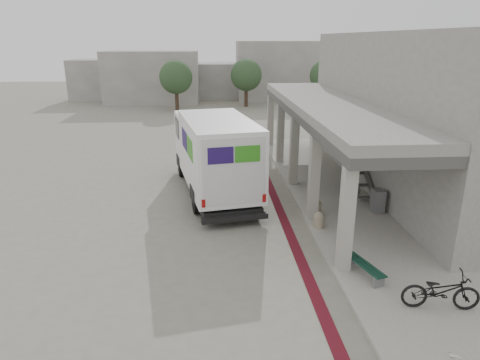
{
  "coord_description": "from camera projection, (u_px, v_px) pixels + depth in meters",
  "views": [
    {
      "loc": [
        -1.78,
        -14.66,
        6.69
      ],
      "look_at": [
        -0.7,
        0.73,
        1.6
      ],
      "focal_mm": 32.0,
      "sensor_mm": 36.0,
      "label": 1
    }
  ],
  "objects": [
    {
      "name": "tree_mid",
      "position": [
        246.0,
        75.0,
        43.66
      ],
      "size": [
        3.2,
        3.2,
        4.8
      ],
      "color": "#38281C",
      "rests_on": "ground"
    },
    {
      "name": "tree_right",
      "position": [
        326.0,
        76.0,
        43.25
      ],
      "size": [
        3.2,
        3.2,
        4.8
      ],
      "color": "#38281C",
      "rests_on": "ground"
    },
    {
      "name": "sidewalk",
      "position": [
        364.0,
        221.0,
        16.35
      ],
      "size": [
        4.4,
        28.0,
        0.12
      ],
      "primitive_type": "cube",
      "color": "gray",
      "rests_on": "ground"
    },
    {
      "name": "fedex_truck",
      "position": [
        214.0,
        152.0,
        19.04
      ],
      "size": [
        3.94,
        8.65,
        3.56
      ],
      "rotation": [
        0.0,
        0.0,
        0.18
      ],
      "color": "black",
      "rests_on": "ground"
    },
    {
      "name": "bike_lane_stripe",
      "position": [
        278.0,
        205.0,
        18.06
      ],
      "size": [
        0.35,
        40.0,
        0.01
      ],
      "primitive_type": "cube",
      "color": "#5B121D",
      "rests_on": "ground"
    },
    {
      "name": "tree_left",
      "position": [
        176.0,
        77.0,
        41.3
      ],
      "size": [
        3.2,
        3.2,
        4.8
      ],
      "color": "#38281C",
      "rests_on": "ground"
    },
    {
      "name": "bollard_far",
      "position": [
        317.0,
        207.0,
        16.87
      ],
      "size": [
        0.38,
        0.38,
        0.56
      ],
      "color": "#9C9477",
      "rests_on": "sidewalk"
    },
    {
      "name": "utility_cabinet",
      "position": [
        378.0,
        201.0,
        16.97
      ],
      "size": [
        0.44,
        0.57,
        0.93
      ],
      "primitive_type": "cube",
      "rotation": [
        0.0,
        0.0,
        0.04
      ],
      "color": "gray",
      "rests_on": "sidewalk"
    },
    {
      "name": "ground",
      "position": [
        260.0,
        226.0,
        16.1
      ],
      "size": [
        120.0,
        120.0,
        0.0
      ],
      "primitive_type": "plane",
      "color": "slate",
      "rests_on": "ground"
    },
    {
      "name": "bench",
      "position": [
        364.0,
        267.0,
        12.42
      ],
      "size": [
        0.8,
        1.63,
        0.37
      ],
      "rotation": [
        0.0,
        0.0,
        0.3
      ],
      "color": "gray",
      "rests_on": "sidewalk"
    },
    {
      "name": "bicycle_black",
      "position": [
        441.0,
        291.0,
        10.83
      ],
      "size": [
        2.02,
        0.97,
        1.02
      ],
      "primitive_type": "imported",
      "rotation": [
        0.0,
        0.0,
        1.41
      ],
      "color": "black",
      "rests_on": "sidewalk"
    },
    {
      "name": "bollard_near",
      "position": [
        319.0,
        220.0,
        15.63
      ],
      "size": [
        0.39,
        0.39,
        0.59
      ],
      "color": "gray",
      "rests_on": "sidewalk"
    },
    {
      "name": "distant_backdrop",
      "position": [
        200.0,
        76.0,
        49.06
      ],
      "size": [
        28.0,
        10.0,
        6.5
      ],
      "color": "gray",
      "rests_on": "ground"
    },
    {
      "name": "transit_building",
      "position": [
        396.0,
        114.0,
        19.76
      ],
      "size": [
        7.6,
        17.0,
        7.0
      ],
      "color": "gray",
      "rests_on": "ground"
    }
  ]
}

